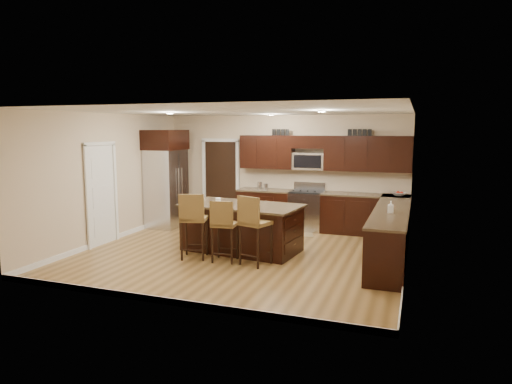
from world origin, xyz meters
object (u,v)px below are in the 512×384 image
at_px(island, 242,229).
at_px(stool_right, 253,222).
at_px(refrigerator, 166,178).
at_px(range, 307,210).
at_px(stool_left, 193,218).
at_px(stool_mid, 224,224).

distance_m(island, stool_right, 1.07).
height_order(stool_right, refrigerator, refrigerator).
relative_size(range, stool_right, 0.90).
xyz_separation_m(stool_left, refrigerator, (-1.92, 2.30, 0.44)).
xyz_separation_m(stool_mid, stool_right, (0.56, -0.00, 0.07)).
height_order(range, island, range).
bearing_deg(stool_left, stool_right, -15.79).
distance_m(stool_mid, refrigerator, 3.45).
xyz_separation_m(range, stool_mid, (-0.78, -3.09, 0.23)).
height_order(stool_left, stool_right, stool_right).
distance_m(stool_left, refrigerator, 3.03).
bearing_deg(range, stool_mid, -104.14).
distance_m(range, stool_right, 3.11).
height_order(stool_left, refrigerator, refrigerator).
height_order(island, refrigerator, refrigerator).
distance_m(stool_mid, stool_right, 0.57).
relative_size(island, refrigerator, 1.03).
relative_size(stool_mid, refrigerator, 0.48).
relative_size(stool_right, refrigerator, 0.53).
height_order(island, stool_right, stool_right).
bearing_deg(island, stool_right, -50.47).
bearing_deg(stool_right, stool_mid, -162.55).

